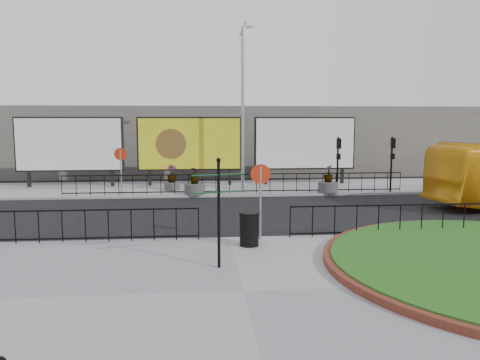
{
  "coord_description": "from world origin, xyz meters",
  "views": [
    {
      "loc": [
        -0.97,
        -15.16,
        3.95
      ],
      "look_at": [
        0.54,
        1.89,
        1.8
      ],
      "focal_mm": 35.0,
      "sensor_mm": 36.0,
      "label": 1
    }
  ],
  "objects": [
    {
      "name": "ground",
      "position": [
        0.0,
        0.0,
        0.0
      ],
      "size": [
        90.0,
        90.0,
        0.0
      ],
      "primitive_type": "plane",
      "color": "black",
      "rests_on": "ground"
    },
    {
      "name": "pavement_near",
      "position": [
        0.0,
        -5.0,
        0.06
      ],
      "size": [
        30.0,
        10.0,
        0.12
      ],
      "primitive_type": "cube",
      "color": "gray",
      "rests_on": "ground"
    },
    {
      "name": "pavement_far",
      "position": [
        0.0,
        12.0,
        0.06
      ],
      "size": [
        44.0,
        6.0,
        0.12
      ],
      "primitive_type": "cube",
      "color": "gray",
      "rests_on": "ground"
    },
    {
      "name": "railing_near_left",
      "position": [
        -6.0,
        -0.3,
        0.67
      ],
      "size": [
        10.0,
        0.1,
        1.1
      ],
      "primitive_type": null,
      "color": "black",
      "rests_on": "pavement_near"
    },
    {
      "name": "railing_near_right",
      "position": [
        6.5,
        -0.3,
        0.67
      ],
      "size": [
        9.0,
        0.1,
        1.1
      ],
      "primitive_type": null,
      "color": "black",
      "rests_on": "pavement_near"
    },
    {
      "name": "railing_far",
      "position": [
        1.0,
        9.3,
        0.67
      ],
      "size": [
        18.0,
        0.1,
        1.1
      ],
      "primitive_type": null,
      "color": "black",
      "rests_on": "pavement_far"
    },
    {
      "name": "speed_sign_far",
      "position": [
        -5.0,
        9.4,
        1.92
      ],
      "size": [
        0.64,
        0.07,
        2.47
      ],
      "color": "gray",
      "rests_on": "pavement_far"
    },
    {
      "name": "speed_sign_near",
      "position": [
        1.0,
        -0.4,
        1.92
      ],
      "size": [
        0.64,
        0.07,
        2.47
      ],
      "color": "gray",
      "rests_on": "pavement_near"
    },
    {
      "name": "billboard_left",
      "position": [
        -8.5,
        12.97,
        2.6
      ],
      "size": [
        6.2,
        0.31,
        4.1
      ],
      "color": "black",
      "rests_on": "pavement_far"
    },
    {
      "name": "billboard_mid",
      "position": [
        -1.5,
        12.97,
        2.6
      ],
      "size": [
        6.2,
        0.31,
        4.1
      ],
      "color": "black",
      "rests_on": "pavement_far"
    },
    {
      "name": "billboard_right",
      "position": [
        5.5,
        12.97,
        2.6
      ],
      "size": [
        6.2,
        0.31,
        4.1
      ],
      "color": "black",
      "rests_on": "pavement_far"
    },
    {
      "name": "lamp_post",
      "position": [
        1.51,
        11.0,
        4.83
      ],
      "size": [
        0.74,
        0.18,
        9.23
      ],
      "color": "gray",
      "rests_on": "pavement_far"
    },
    {
      "name": "signal_pole_a",
      "position": [
        6.5,
        9.34,
        2.1
      ],
      "size": [
        0.22,
        0.26,
        3.0
      ],
      "color": "black",
      "rests_on": "pavement_far"
    },
    {
      "name": "signal_pole_b",
      "position": [
        9.5,
        9.34,
        2.1
      ],
      "size": [
        0.22,
        0.26,
        3.0
      ],
      "color": "black",
      "rests_on": "pavement_far"
    },
    {
      "name": "building_backdrop",
      "position": [
        0.0,
        22.0,
        2.5
      ],
      "size": [
        40.0,
        10.0,
        5.0
      ],
      "primitive_type": "cube",
      "color": "#656058",
      "rests_on": "ground"
    },
    {
      "name": "fingerpost_sign",
      "position": [
        -0.47,
        -3.21,
        1.87
      ],
      "size": [
        1.35,
        0.54,
        2.9
      ],
      "rotation": [
        0.0,
        0.0,
        0.2
      ],
      "color": "black",
      "rests_on": "pavement_near"
    },
    {
      "name": "litter_bin",
      "position": [
        0.56,
        -1.11,
        0.65
      ],
      "size": [
        0.63,
        0.63,
        1.05
      ],
      "color": "black",
      "rests_on": "pavement_near"
    },
    {
      "name": "planter_a",
      "position": [
        -2.48,
        11.0,
        0.68
      ],
      "size": [
        0.86,
        0.86,
        1.42
      ],
      "color": "#4C4C4F",
      "rests_on": "pavement_far"
    },
    {
      "name": "planter_b",
      "position": [
        -1.2,
        9.4,
        0.58
      ],
      "size": [
        1.08,
        1.08,
        1.44
      ],
      "color": "#4C4C4F",
      "rests_on": "pavement_far"
    },
    {
      "name": "planter_c",
      "position": [
        6.0,
        9.4,
        0.62
      ],
      "size": [
        1.08,
        1.08,
        1.5
      ],
      "color": "#4C4C4F",
      "rests_on": "pavement_far"
    }
  ]
}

